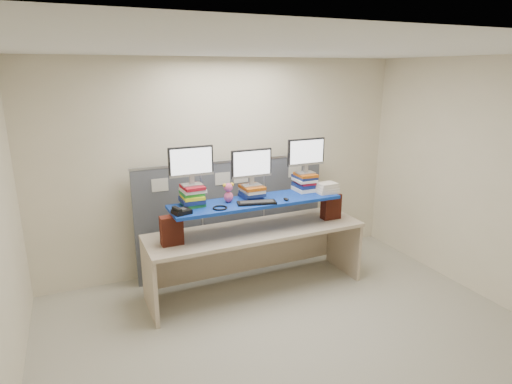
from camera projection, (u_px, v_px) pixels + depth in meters
name	position (u px, v px, depth m)	size (l,w,h in m)	color
room	(300.00, 209.00, 3.95)	(5.00, 4.00, 2.80)	#EEE3C4
cubicle_partition	(233.00, 216.00, 5.69)	(2.60, 0.06, 1.53)	#494D56
desk	(256.00, 241.00, 5.17)	(2.65, 0.82, 0.80)	beige
brick_pier_left	(172.00, 230.00, 4.63)	(0.24, 0.13, 0.32)	maroon
brick_pier_right	(331.00, 206.00, 5.45)	(0.24, 0.13, 0.32)	maroon
blue_board	(256.00, 202.00, 5.03)	(2.04, 0.51, 0.04)	#0B108D
book_stack_left	(192.00, 195.00, 4.81)	(0.27, 0.31, 0.23)	#248934
book_stack_center	(252.00, 191.00, 5.11)	(0.26, 0.31, 0.15)	navy
book_stack_right	(305.00, 182.00, 5.40)	(0.26, 0.31, 0.23)	white
monitor_left	(191.00, 163.00, 4.71)	(0.50, 0.15, 0.44)	#9F9FA4
monitor_center	(252.00, 165.00, 5.02)	(0.50, 0.15, 0.44)	#9F9FA4
monitor_right	(306.00, 154.00, 5.29)	(0.50, 0.15, 0.44)	#9F9FA4
keyboard	(257.00, 203.00, 4.89)	(0.47, 0.24, 0.03)	black
mouse	(286.00, 199.00, 5.01)	(0.05, 0.10, 0.03)	black
desk_phone	(181.00, 211.00, 4.55)	(0.21, 0.20, 0.08)	black
headset	(220.00, 208.00, 4.72)	(0.17, 0.17, 0.02)	black
plush_toy	(228.00, 192.00, 4.92)	(0.14, 0.10, 0.23)	#E05587
binder_stack	(327.00, 188.00, 5.32)	(0.26, 0.21, 0.13)	beige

